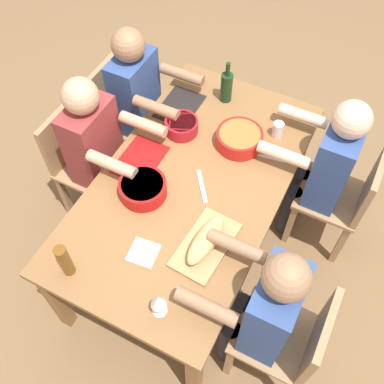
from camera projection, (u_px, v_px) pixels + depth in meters
ground_plane at (192, 243)px, 3.12m from camera, size 8.00×8.00×0.00m
dining_table at (192, 189)px, 2.58m from camera, size 1.80×1.00×0.74m
chair_far_left at (345, 197)px, 2.77m from camera, size 0.40×0.40×0.85m
diner_far_left at (325, 165)px, 2.64m from camera, size 0.41×0.53×1.20m
chair_near_left at (121, 111)px, 3.19m from camera, size 0.40×0.40×0.85m
diner_near_left at (141, 97)px, 2.97m from camera, size 0.41×0.53×1.20m
chair_far_right at (292, 339)px, 2.26m from camera, size 0.40×0.40×0.85m
diner_far_right at (264, 308)px, 2.13m from camera, size 0.41×0.53×1.20m
chair_near_center at (81, 159)px, 2.94m from camera, size 0.40×0.40×0.85m
diner_near_center at (99, 147)px, 2.72m from camera, size 0.41×0.53×1.20m
serving_bowl_fruit at (239, 138)px, 2.63m from camera, size 0.28×0.28×0.10m
serving_bowl_pasta at (143, 188)px, 2.42m from camera, size 0.26×0.26×0.09m
serving_bowl_greens at (181, 125)px, 2.69m from camera, size 0.20×0.20×0.09m
cutting_board at (206, 245)px, 2.27m from camera, size 0.41×0.25×0.02m
bread_loaf at (206, 240)px, 2.22m from camera, size 0.33×0.13×0.09m
wine_bottle at (226, 87)px, 2.81m from camera, size 0.08×0.08×0.29m
beer_bottle at (65, 261)px, 2.11m from camera, size 0.06×0.06×0.22m
wine_glass at (159, 302)px, 1.99m from camera, size 0.08×0.08×0.17m
cup_far_left at (278, 130)px, 2.68m from camera, size 0.06×0.06×0.10m
fork_far_left at (271, 158)px, 2.61m from camera, size 0.04×0.17×0.01m
placemat_near_left at (180, 106)px, 2.86m from camera, size 0.32×0.23×0.01m
fork_far_right at (195, 303)px, 2.10m from camera, size 0.03×0.17×0.01m
placemat_near_center at (140, 159)px, 2.60m from camera, size 0.32×0.23×0.01m
carving_knife at (202, 186)px, 2.49m from camera, size 0.20×0.16×0.01m
napkin_stack at (144, 253)px, 2.24m from camera, size 0.16×0.16×0.02m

